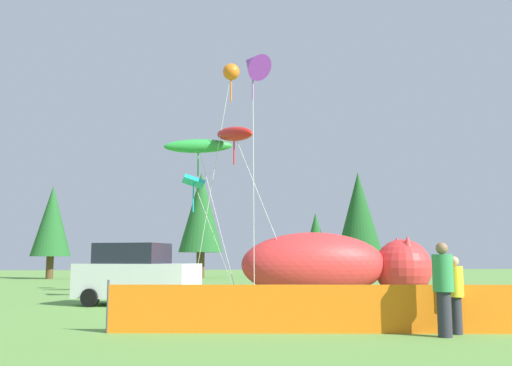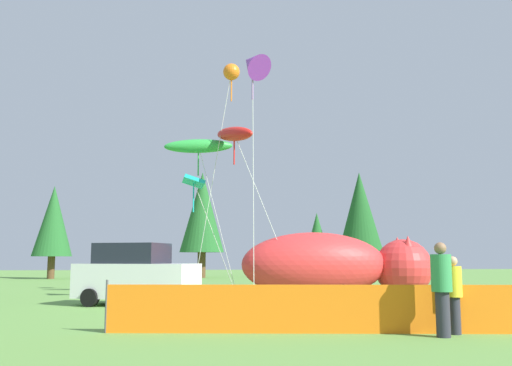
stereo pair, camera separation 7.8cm
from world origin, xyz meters
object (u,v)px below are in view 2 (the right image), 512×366
at_px(kite_orange_flower, 231,74).
at_px(kite_purple_delta, 253,64).
at_px(spectator_in_green_shirt, 442,285).
at_px(inflatable_cat, 334,267).
at_px(kite_red_lizard, 234,134).
at_px(folding_chair, 351,299).
at_px(kite_green_fish, 199,146).
at_px(spectator_in_yellow_shirt, 454,291).
at_px(kite_teal_diamond, 194,183).
at_px(parked_car, 136,275).

height_order(kite_orange_flower, kite_purple_delta, kite_orange_flower).
bearing_deg(spectator_in_green_shirt, kite_orange_flower, 104.73).
distance_m(inflatable_cat, kite_red_lizard, 6.82).
height_order(folding_chair, inflatable_cat, inflatable_cat).
xyz_separation_m(inflatable_cat, kite_green_fish, (-5.47, 1.84, 5.19)).
xyz_separation_m(inflatable_cat, spectator_in_yellow_shirt, (-0.38, -11.17, -0.32)).
height_order(folding_chair, kite_teal_diamond, kite_teal_diamond).
relative_size(inflatable_cat, kite_red_lizard, 1.08).
bearing_deg(kite_purple_delta, folding_chair, -66.55).
distance_m(spectator_in_yellow_shirt, spectator_in_green_shirt, 0.60).
bearing_deg(kite_purple_delta, kite_orange_flower, 95.31).
bearing_deg(folding_chair, kite_red_lizard, 110.04).
distance_m(spectator_in_yellow_shirt, kite_purple_delta, 11.26).
bearing_deg(kite_orange_flower, kite_purple_delta, -84.69).
height_order(inflatable_cat, kite_purple_delta, kite_purple_delta).
bearing_deg(kite_orange_flower, spectator_in_green_shirt, -75.27).
distance_m(kite_red_lizard, kite_green_fish, 1.94).
relative_size(inflatable_cat, kite_orange_flower, 0.79).
height_order(parked_car, folding_chair, parked_car).
bearing_deg(folding_chair, kite_purple_delta, 118.51).
bearing_deg(spectator_in_yellow_shirt, kite_orange_flower, 107.05).
bearing_deg(parked_car, kite_red_lizard, 68.47).
xyz_separation_m(folding_chair, kite_red_lizard, (-2.32, 8.65, 6.18)).
bearing_deg(spectator_in_yellow_shirt, kite_green_fish, 111.35).
height_order(kite_orange_flower, kite_green_fish, kite_orange_flower).
distance_m(spectator_in_green_shirt, kite_orange_flower, 15.50).
distance_m(spectator_in_yellow_shirt, kite_teal_diamond, 14.17).
distance_m(parked_car, kite_red_lizard, 7.65).
distance_m(spectator_in_green_shirt, kite_green_fish, 15.15).
bearing_deg(parked_car, spectator_in_green_shirt, -28.50).
bearing_deg(parked_car, kite_purple_delta, 17.71).
height_order(kite_red_lizard, kite_teal_diamond, kite_red_lizard).
bearing_deg(inflatable_cat, kite_purple_delta, -137.69).
xyz_separation_m(folding_chair, spectator_in_green_shirt, (0.88, -3.49, 0.52)).
xyz_separation_m(spectator_in_yellow_shirt, kite_green_fish, (-5.09, 13.01, 5.51)).
bearing_deg(spectator_in_yellow_shirt, spectator_in_green_shirt, -138.57).
height_order(kite_red_lizard, kite_purple_delta, kite_purple_delta).
bearing_deg(kite_orange_flower, folding_chair, -75.05).
bearing_deg(kite_purple_delta, spectator_in_yellow_shirt, -66.75).
distance_m(parked_car, folding_chair, 7.75).
bearing_deg(kite_purple_delta, parked_car, 174.81).
height_order(parked_car, kite_purple_delta, kite_purple_delta).
height_order(inflatable_cat, kite_teal_diamond, kite_teal_diamond).
xyz_separation_m(folding_chair, kite_teal_diamond, (-3.95, 9.48, 4.20)).
bearing_deg(inflatable_cat, spectator_in_yellow_shirt, -92.32).
xyz_separation_m(parked_car, kite_teal_diamond, (1.95, 4.48, 3.70)).
distance_m(inflatable_cat, spectator_in_green_shirt, 11.58).
xyz_separation_m(spectator_in_yellow_shirt, spectator_in_green_shirt, (-0.43, -0.38, 0.15)).
bearing_deg(kite_green_fish, kite_orange_flower, -30.84).
relative_size(inflatable_cat, spectator_in_green_shirt, 4.16).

